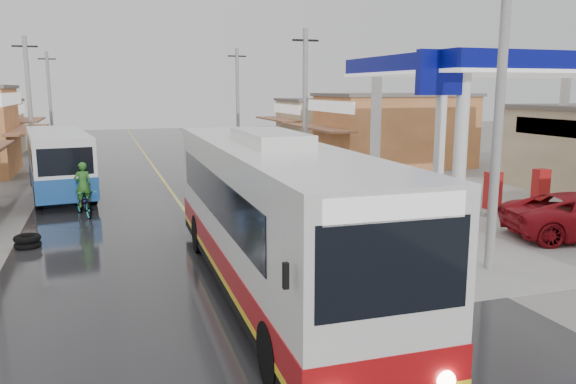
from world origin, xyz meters
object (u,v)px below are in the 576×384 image
coach_bus (270,216)px  tyre_stack (27,241)px  second_bus (59,161)px  cyclist (84,199)px

coach_bus → tyre_stack: size_ratio=15.41×
coach_bus → second_bus: coach_bus is taller
second_bus → tyre_stack: second_bus is taller
coach_bus → tyre_stack: (-6.23, 6.13, -1.71)m
cyclist → tyre_stack: size_ratio=2.64×
second_bus → cyclist: 5.40m
coach_bus → second_bus: (-5.78, 15.49, -0.30)m
cyclist → second_bus: bearing=86.9°
coach_bus → cyclist: (-4.60, 10.30, -1.20)m
tyre_stack → second_bus: bearing=87.3°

